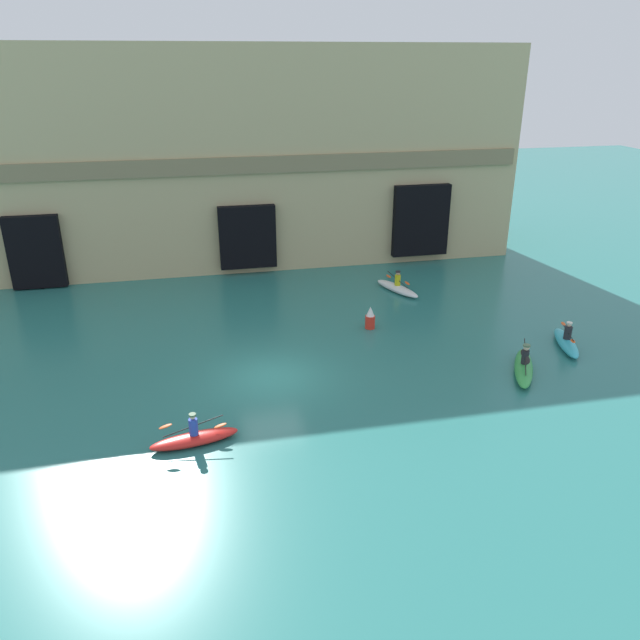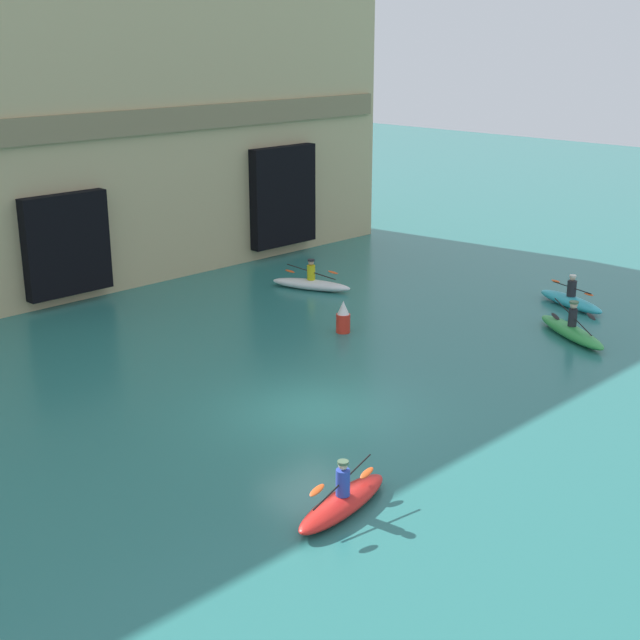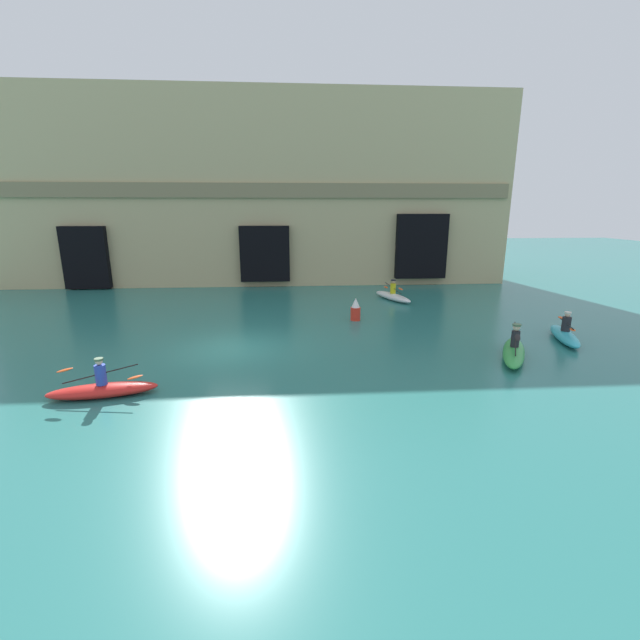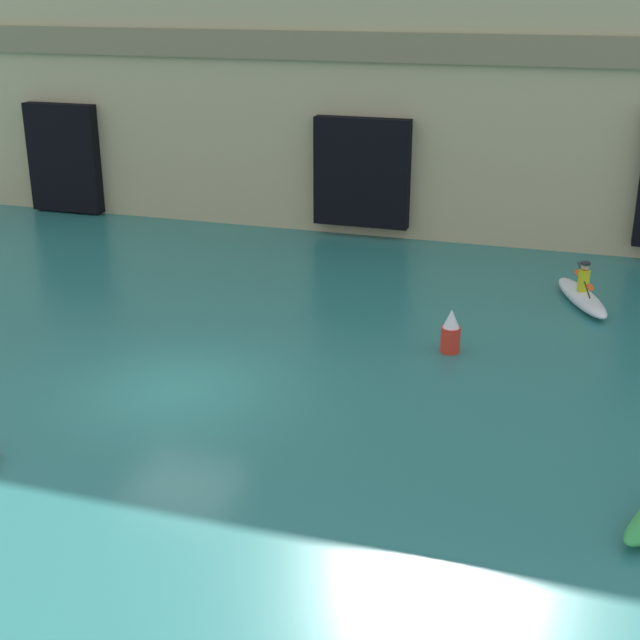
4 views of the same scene
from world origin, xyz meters
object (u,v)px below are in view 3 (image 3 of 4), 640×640
object	(u,v)px
kayak_red	(103,389)
kayak_white	(393,296)
kayak_cyan	(565,335)
marker_buoy	(356,310)
kayak_green	(514,351)

from	to	relation	value
kayak_red	kayak_white	bearing A→B (deg)	-142.12
kayak_cyan	marker_buoy	size ratio (longest dim) A/B	2.91
kayak_red	kayak_cyan	world-z (taller)	kayak_cyan
kayak_green	kayak_cyan	size ratio (longest dim) A/B	1.10
kayak_white	kayak_red	size ratio (longest dim) A/B	1.07
kayak_red	kayak_green	size ratio (longest dim) A/B	0.88
kayak_cyan	marker_buoy	distance (m)	8.81
kayak_white	kayak_green	distance (m)	10.30
kayak_white	kayak_cyan	distance (m)	9.72
kayak_red	kayak_green	xyz separation A→B (m)	(13.29, 2.32, 0.02)
kayak_green	kayak_white	bearing A→B (deg)	39.34
kayak_white	kayak_red	distance (m)	16.81
kayak_green	kayak_cyan	distance (m)	3.55
kayak_red	kayak_green	world-z (taller)	kayak_green
kayak_red	kayak_cyan	distance (m)	16.86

